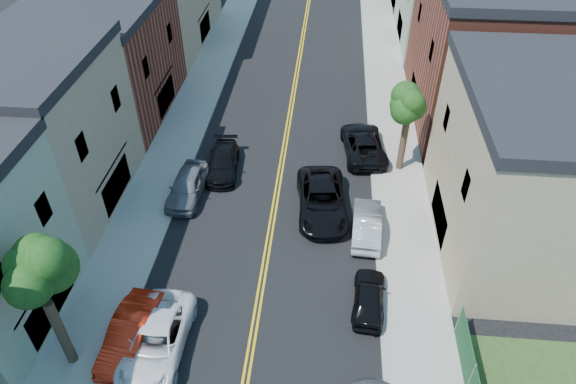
% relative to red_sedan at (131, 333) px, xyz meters
% --- Properties ---
extents(sidewalk_left, '(3.20, 100.00, 0.15)m').
position_rel_red_sedan_xyz_m(sidewalk_left, '(-2.40, 24.83, -0.70)').
color(sidewalk_left, gray).
rests_on(sidewalk_left, ground).
extents(sidewalk_right, '(3.20, 100.00, 0.15)m').
position_rel_red_sedan_xyz_m(sidewalk_right, '(13.40, 24.83, -0.70)').
color(sidewalk_right, gray).
rests_on(sidewalk_right, ground).
extents(curb_left, '(0.30, 100.00, 0.15)m').
position_rel_red_sedan_xyz_m(curb_left, '(-0.65, 24.83, -0.70)').
color(curb_left, gray).
rests_on(curb_left, ground).
extents(curb_right, '(0.30, 100.00, 0.15)m').
position_rel_red_sedan_xyz_m(curb_right, '(11.65, 24.83, -0.70)').
color(curb_right, gray).
rests_on(curb_right, ground).
extents(bldg_left_tan_near, '(9.00, 10.00, 9.00)m').
position_rel_red_sedan_xyz_m(bldg_left_tan_near, '(-8.50, 9.83, 3.72)').
color(bldg_left_tan_near, '#998466').
rests_on(bldg_left_tan_near, ground).
extents(bldg_left_brick, '(9.00, 12.00, 8.00)m').
position_rel_red_sedan_xyz_m(bldg_left_brick, '(-8.50, 20.83, 3.22)').
color(bldg_left_brick, brown).
rests_on(bldg_left_brick, ground).
extents(bldg_right_tan, '(9.00, 12.00, 9.00)m').
position_rel_red_sedan_xyz_m(bldg_right_tan, '(19.50, 8.83, 3.72)').
color(bldg_right_tan, '#998466').
rests_on(bldg_right_tan, ground).
extents(bldg_right_brick, '(9.00, 14.00, 10.00)m').
position_rel_red_sedan_xyz_m(bldg_right_brick, '(19.50, 22.83, 4.22)').
color(bldg_right_brick, brown).
rests_on(bldg_right_brick, ground).
extents(tree_left_mid, '(5.20, 5.20, 9.29)m').
position_rel_red_sedan_xyz_m(tree_left_mid, '(-2.38, -1.16, 5.81)').
color(tree_left_mid, '#332319').
rests_on(tree_left_mid, sidewalk_left).
extents(tree_right_far, '(4.40, 4.40, 8.03)m').
position_rel_red_sedan_xyz_m(tree_right_far, '(13.42, 14.84, 4.98)').
color(tree_right_far, '#332319').
rests_on(tree_right_far, sidewalk_right).
extents(red_sedan, '(2.05, 4.85, 1.56)m').
position_rel_red_sedan_xyz_m(red_sedan, '(0.00, 0.00, 0.00)').
color(red_sedan, red).
rests_on(red_sedan, ground).
extents(white_pickup, '(2.65, 5.61, 1.55)m').
position_rel_red_sedan_xyz_m(white_pickup, '(1.28, -0.29, -0.00)').
color(white_pickup, white).
rests_on(white_pickup, ground).
extents(grey_car_left, '(2.10, 4.83, 1.62)m').
position_rel_red_sedan_xyz_m(grey_car_left, '(0.00, 10.84, 0.03)').
color(grey_car_left, slate).
rests_on(grey_car_left, ground).
extents(black_car_left, '(2.32, 4.92, 1.39)m').
position_rel_red_sedan_xyz_m(black_car_left, '(1.70, 13.61, -0.08)').
color(black_car_left, black).
rests_on(black_car_left, ground).
extents(black_car_right, '(1.86, 4.00, 1.33)m').
position_rel_red_sedan_xyz_m(black_car_right, '(10.97, 3.16, -0.12)').
color(black_car_right, black).
rests_on(black_car_right, ground).
extents(silver_car_right, '(1.79, 4.59, 1.49)m').
position_rel_red_sedan_xyz_m(silver_car_right, '(11.00, 8.39, -0.03)').
color(silver_car_right, '#B6B8BF').
rests_on(silver_car_right, ground).
extents(dark_car_right_far, '(3.37, 6.06, 1.60)m').
position_rel_red_sedan_xyz_m(dark_car_right_far, '(11.00, 16.54, 0.02)').
color(dark_car_right_far, black).
rests_on(dark_car_right_far, ground).
extents(black_suv_lane, '(3.50, 6.46, 1.72)m').
position_rel_red_sedan_xyz_m(black_suv_lane, '(8.39, 10.15, 0.08)').
color(black_suv_lane, black).
rests_on(black_suv_lane, ground).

